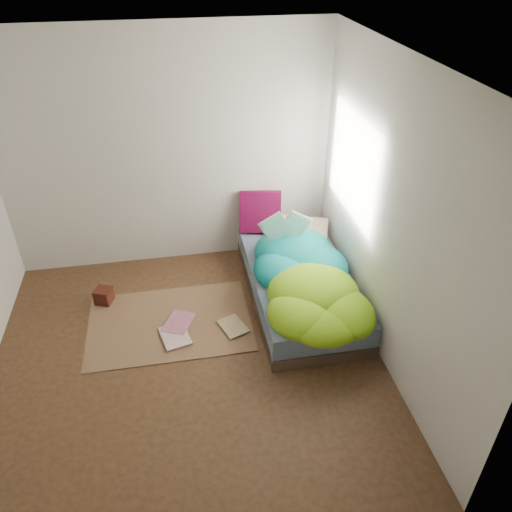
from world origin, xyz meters
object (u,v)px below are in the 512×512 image
(pillow_magenta, at_px, (260,211))
(open_book, at_px, (286,219))
(floor_book_a, at_px, (162,340))
(floor_book_b, at_px, (167,321))
(bed, at_px, (299,285))
(wooden_box, at_px, (104,296))

(pillow_magenta, xyz_separation_m, open_book, (0.15, -0.62, 0.24))
(open_book, bearing_deg, floor_book_a, -151.17)
(open_book, relative_size, floor_book_b, 1.31)
(floor_book_b, bearing_deg, floor_book_a, -75.94)
(bed, distance_m, floor_book_a, 1.52)
(open_book, distance_m, floor_book_b, 1.58)
(floor_book_a, relative_size, floor_book_b, 1.03)
(open_book, distance_m, floor_book_a, 1.72)
(pillow_magenta, xyz_separation_m, wooden_box, (-1.78, -0.63, -0.48))
(pillow_magenta, xyz_separation_m, floor_book_a, (-1.20, -1.34, -0.55))
(pillow_magenta, height_order, wooden_box, pillow_magenta)
(bed, distance_m, open_book, 0.71)
(open_book, height_order, floor_book_a, open_book)
(floor_book_b, bearing_deg, bed, 32.37)
(bed, bearing_deg, floor_book_a, -163.54)
(open_book, height_order, floor_book_b, open_book)
(bed, distance_m, pillow_magenta, 1.02)
(wooden_box, relative_size, floor_book_a, 0.47)
(floor_book_b, bearing_deg, pillow_magenta, 68.61)
(bed, bearing_deg, open_book, 109.28)
(wooden_box, bearing_deg, pillow_magenta, 19.38)
(bed, height_order, wooden_box, bed)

